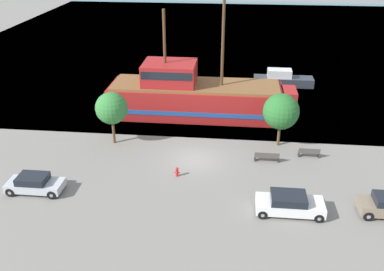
% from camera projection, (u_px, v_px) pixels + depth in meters
% --- Properties ---
extents(ground_plane, '(160.00, 160.00, 0.00)m').
position_uv_depth(ground_plane, '(195.00, 159.00, 35.20)').
color(ground_plane, gray).
extents(water_surface, '(80.00, 80.00, 0.00)m').
position_uv_depth(water_surface, '(219.00, 37.00, 74.52)').
color(water_surface, teal).
rests_on(water_surface, ground).
extents(pirate_ship, '(18.45, 5.18, 11.71)m').
position_uv_depth(pirate_ship, '(194.00, 96.00, 42.83)').
color(pirate_ship, '#A31E1E').
rests_on(pirate_ship, water_surface).
extents(moored_boat_dockside, '(7.04, 2.01, 1.96)m').
position_uv_depth(moored_boat_dockside, '(282.00, 79.00, 51.39)').
color(moored_boat_dockside, '#2D333D').
rests_on(moored_boat_dockside, water_surface).
extents(parked_car_curb_front, '(4.49, 1.98, 1.41)m').
position_uv_depth(parked_car_curb_front, '(289.00, 204.00, 28.36)').
color(parked_car_curb_front, white).
rests_on(parked_car_curb_front, ground_plane).
extents(parked_car_curb_rear, '(3.99, 1.81, 1.31)m').
position_uv_depth(parked_car_curb_rear, '(35.00, 184.00, 30.66)').
color(parked_car_curb_rear, '#B7BCC6').
rests_on(parked_car_curb_rear, ground_plane).
extents(fire_hydrant, '(0.42, 0.25, 0.76)m').
position_uv_depth(fire_hydrant, '(177.00, 171.00, 32.68)').
color(fire_hydrant, red).
rests_on(fire_hydrant, ground_plane).
extents(bench_promenade_east, '(2.00, 0.45, 0.85)m').
position_uv_depth(bench_promenade_east, '(267.00, 157.00, 34.69)').
color(bench_promenade_east, '#4C4742').
rests_on(bench_promenade_east, ground_plane).
extents(bench_promenade_west, '(1.74, 0.45, 0.85)m').
position_uv_depth(bench_promenade_west, '(309.00, 152.00, 35.36)').
color(bench_promenade_west, '#4C4742').
rests_on(bench_promenade_west, ground_plane).
extents(tree_row_east, '(2.78, 2.78, 4.69)m').
position_uv_depth(tree_row_east, '(112.00, 108.00, 36.52)').
color(tree_row_east, brown).
rests_on(tree_row_east, ground_plane).
extents(tree_row_mideast, '(3.08, 3.08, 4.72)m').
position_uv_depth(tree_row_mideast, '(281.00, 112.00, 36.17)').
color(tree_row_mideast, brown).
rests_on(tree_row_mideast, ground_plane).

